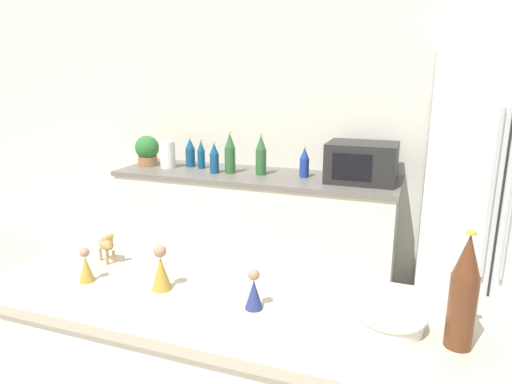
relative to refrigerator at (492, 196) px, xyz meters
name	(u,v)px	position (x,y,z in m)	size (l,w,h in m)	color
wall_back	(319,122)	(-1.22, 0.40, 0.38)	(8.00, 0.06, 2.55)	silver
back_counter	(254,229)	(-1.64, 0.07, -0.44)	(2.18, 0.63, 0.90)	silver
refrigerator	(492,196)	(0.00, 0.00, 0.00)	(0.83, 0.73, 1.78)	silver
potted_plant	(147,150)	(-2.59, 0.06, 0.13)	(0.20, 0.20, 0.25)	#9E6B47
paper_towel_roll	(168,154)	(-2.38, 0.04, 0.12)	(0.12, 0.12, 0.22)	white
microwave	(362,162)	(-0.84, 0.09, 0.15)	(0.48, 0.37, 0.28)	black
back_bottle_0	(214,158)	(-1.94, -0.01, 0.12)	(0.07, 0.07, 0.24)	navy
back_bottle_1	(230,153)	(-1.83, 0.03, 0.16)	(0.08, 0.08, 0.32)	#2D6033
back_bottle_2	(190,153)	(-2.24, 0.15, 0.12)	(0.08, 0.08, 0.24)	navy
back_bottle_3	(304,163)	(-1.25, 0.09, 0.11)	(0.07, 0.07, 0.23)	navy
back_bottle_4	(261,155)	(-1.58, 0.06, 0.15)	(0.08, 0.08, 0.31)	#2D6033
back_bottle_5	(201,155)	(-2.12, 0.11, 0.12)	(0.06, 0.06, 0.23)	navy
wine_bottle	(464,293)	(-0.31, -1.95, 0.21)	(0.07, 0.07, 0.32)	#562D19
fruit_bowl	(391,319)	(-0.48, -1.92, 0.08)	(0.20, 0.20, 0.05)	white
camel_figurine	(107,244)	(-1.54, -1.82, 0.13)	(0.10, 0.08, 0.13)	#A87F4C
wise_man_figurine_blue	(254,292)	(-0.89, -1.96, 0.11)	(0.06, 0.06, 0.13)	navy
wise_man_figurine_crimson	(86,267)	(-1.50, -1.98, 0.11)	(0.05, 0.05, 0.12)	#B28933
wise_man_figurine_purple	(160,270)	(-1.22, -1.94, 0.12)	(0.07, 0.07, 0.16)	#B28933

